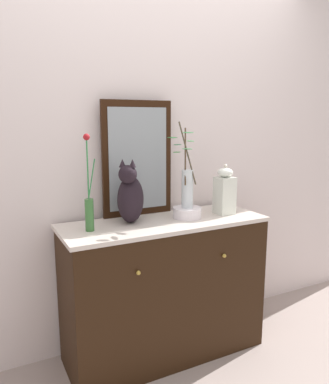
% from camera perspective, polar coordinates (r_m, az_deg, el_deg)
% --- Properties ---
extents(ground_plane, '(6.00, 6.00, 0.00)m').
position_cam_1_polar(ground_plane, '(2.71, 0.00, -22.84)').
color(ground_plane, '#A08E88').
extents(wall_back, '(4.40, 0.08, 2.60)m').
position_cam_1_polar(wall_back, '(2.54, -3.22, 6.23)').
color(wall_back, silver).
rests_on(wall_back, ground_plane).
extents(sideboard, '(1.28, 0.49, 0.89)m').
position_cam_1_polar(sideboard, '(2.49, 0.00, -14.27)').
color(sideboard, black).
rests_on(sideboard, ground_plane).
extents(mirror_leaning, '(0.47, 0.03, 0.73)m').
position_cam_1_polar(mirror_leaning, '(2.43, -4.08, 5.00)').
color(mirror_leaning, black).
rests_on(mirror_leaning, sideboard).
extents(cat_sitting, '(0.30, 0.36, 0.39)m').
position_cam_1_polar(cat_sitting, '(2.27, -5.17, -0.66)').
color(cat_sitting, black).
rests_on(cat_sitting, sideboard).
extents(vase_slim_green, '(0.07, 0.05, 0.54)m').
position_cam_1_polar(vase_slim_green, '(2.13, -11.27, -2.05)').
color(vase_slim_green, '#366A32').
rests_on(vase_slim_green, sideboard).
extents(bowl_porcelain, '(0.18, 0.18, 0.07)m').
position_cam_1_polar(bowl_porcelain, '(2.41, 3.41, -3.10)').
color(bowl_porcelain, white).
rests_on(bowl_porcelain, sideboard).
extents(vase_glass_clear, '(0.16, 0.20, 0.54)m').
position_cam_1_polar(vase_glass_clear, '(2.37, 3.40, 1.14)').
color(vase_glass_clear, silver).
rests_on(vase_glass_clear, bowl_porcelain).
extents(jar_lidded_porcelain, '(0.11, 0.11, 0.33)m').
position_cam_1_polar(jar_lidded_porcelain, '(2.51, 9.05, 0.07)').
color(jar_lidded_porcelain, silver).
rests_on(jar_lidded_porcelain, sideboard).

